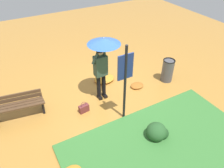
{
  "coord_description": "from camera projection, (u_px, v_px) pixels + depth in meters",
  "views": [
    {
      "loc": [
        -2.49,
        -4.97,
        4.52
      ],
      "look_at": [
        -0.06,
        -0.58,
        0.85
      ],
      "focal_mm": 34.84,
      "sensor_mm": 36.0,
      "label": 1
    }
  ],
  "objects": [
    {
      "name": "person_with_umbrella",
      "position": [
        102.0,
        54.0,
        6.22
      ],
      "size": [
        0.96,
        0.96,
        2.04
      ],
      "color": "black",
      "rests_on": "ground_plane"
    },
    {
      "name": "park_bench",
      "position": [
        18.0,
        106.0,
        6.13
      ],
      "size": [
        1.4,
        0.58,
        0.75
      ],
      "color": "black",
      "rests_on": "ground_plane"
    },
    {
      "name": "ground_plane",
      "position": [
        105.0,
        95.0,
        7.15
      ],
      "size": [
        18.0,
        18.0,
        0.0
      ],
      "primitive_type": "plane",
      "color": "#B27A33"
    },
    {
      "name": "shrub_cluster",
      "position": [
        158.0,
        132.0,
        5.6
      ],
      "size": [
        0.57,
        0.52,
        0.47
      ],
      "color": "#285628",
      "rests_on": "ground_plane"
    },
    {
      "name": "info_sign_post",
      "position": [
        125.0,
        76.0,
        5.5
      ],
      "size": [
        0.44,
        0.07,
        2.3
      ],
      "color": "black",
      "rests_on": "ground_plane"
    },
    {
      "name": "leaf_pile_by_bench",
      "position": [
        104.0,
        79.0,
        7.78
      ],
      "size": [
        0.74,
        0.59,
        0.16
      ],
      "color": "#C68428",
      "rests_on": "ground_plane"
    },
    {
      "name": "trash_bin",
      "position": [
        168.0,
        70.0,
        7.61
      ],
      "size": [
        0.42,
        0.42,
        0.83
      ],
      "color": "#4C4C51",
      "rests_on": "ground_plane"
    },
    {
      "name": "grass_verge",
      "position": [
        180.0,
        167.0,
        5.0
      ],
      "size": [
        4.8,
        4.0,
        0.05
      ],
      "color": "#387533",
      "rests_on": "ground_plane"
    },
    {
      "name": "leaf_pile_far_path",
      "position": [
        137.0,
        86.0,
        7.5
      ],
      "size": [
        0.46,
        0.37,
        0.1
      ],
      "color": "#A86023",
      "rests_on": "ground_plane"
    },
    {
      "name": "handbag",
      "position": [
        84.0,
        108.0,
        6.46
      ],
      "size": [
        0.31,
        0.17,
        0.37
      ],
      "color": "brown",
      "rests_on": "ground_plane"
    }
  ]
}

